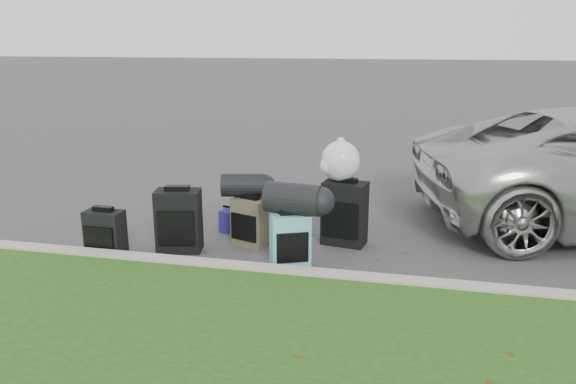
% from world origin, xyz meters
% --- Properties ---
extents(ground, '(120.00, 120.00, 0.00)m').
position_xyz_m(ground, '(0.00, 0.00, 0.00)').
color(ground, '#383535').
rests_on(ground, ground).
extents(curb, '(120.00, 0.18, 0.15)m').
position_xyz_m(curb, '(0.00, -1.00, 0.07)').
color(curb, '#9E937F').
rests_on(curb, ground).
extents(suitcase_small_black, '(0.40, 0.23, 0.49)m').
position_xyz_m(suitcase_small_black, '(-1.84, -0.74, 0.25)').
color(suitcase_small_black, black).
rests_on(suitcase_small_black, ground).
extents(suitcase_large_black_left, '(0.51, 0.36, 0.67)m').
position_xyz_m(suitcase_large_black_left, '(-1.15, -0.42, 0.34)').
color(suitcase_large_black_left, black).
rests_on(suitcase_large_black_left, ground).
extents(suitcase_olive, '(0.44, 0.35, 0.53)m').
position_xyz_m(suitcase_olive, '(-0.46, -0.08, 0.26)').
color(suitcase_olive, '#3F3A28').
rests_on(suitcase_olive, ground).
extents(suitcase_teal, '(0.44, 0.36, 0.55)m').
position_xyz_m(suitcase_teal, '(0.10, -0.59, 0.27)').
color(suitcase_teal, teal).
rests_on(suitcase_teal, ground).
extents(suitcase_large_black_right, '(0.51, 0.36, 0.70)m').
position_xyz_m(suitcase_large_black_right, '(0.54, 0.18, 0.35)').
color(suitcase_large_black_right, black).
rests_on(suitcase_large_black_right, ground).
extents(tote_green, '(0.31, 0.27, 0.29)m').
position_xyz_m(tote_green, '(-1.51, 0.50, 0.15)').
color(tote_green, '#176A1F').
rests_on(tote_green, ground).
extents(tote_navy, '(0.28, 0.24, 0.26)m').
position_xyz_m(tote_navy, '(-0.80, 0.28, 0.13)').
color(tote_navy, navy).
rests_on(tote_navy, ground).
extents(duffel_left, '(0.52, 0.35, 0.26)m').
position_xyz_m(duffel_left, '(-0.56, 0.00, 0.65)').
color(duffel_left, black).
rests_on(duffel_left, suitcase_olive).
extents(duffel_right, '(0.58, 0.37, 0.31)m').
position_xyz_m(duffel_right, '(0.12, -0.56, 0.70)').
color(duffel_right, black).
rests_on(duffel_right, suitcase_teal).
extents(trash_bag, '(0.43, 0.43, 0.43)m').
position_xyz_m(trash_bag, '(0.47, 0.24, 0.92)').
color(trash_bag, silver).
rests_on(trash_bag, suitcase_large_black_right).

